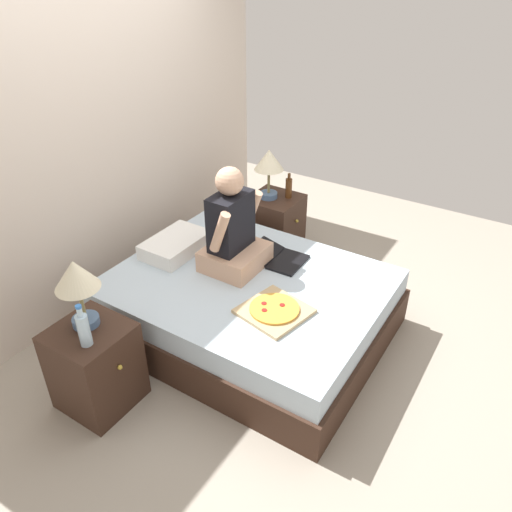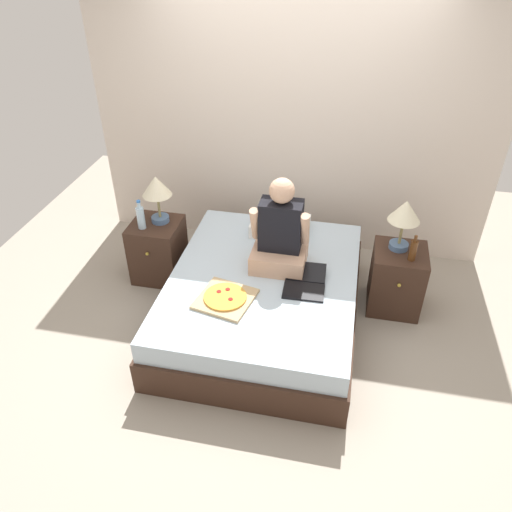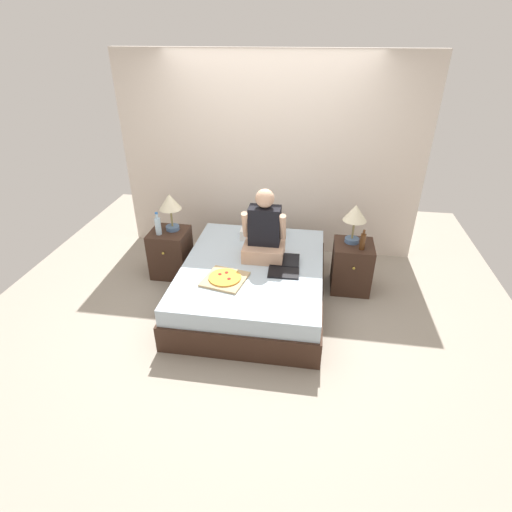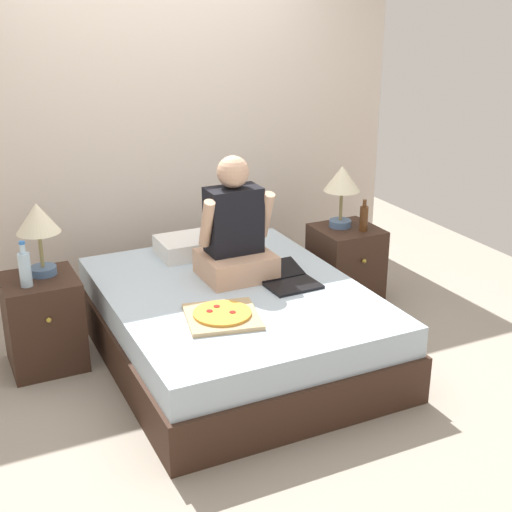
# 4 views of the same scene
# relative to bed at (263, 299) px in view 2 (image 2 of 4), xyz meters

# --- Properties ---
(ground_plane) EXTENTS (5.82, 5.82, 0.00)m
(ground_plane) POSITION_rel_bed_xyz_m (0.00, 0.00, -0.23)
(ground_plane) COLOR #9E9384
(wall_back) EXTENTS (3.82, 0.12, 2.50)m
(wall_back) POSITION_rel_bed_xyz_m (0.00, 1.33, 1.02)
(wall_back) COLOR beige
(wall_back) RESTS_ON ground
(bed) EXTENTS (1.54, 1.94, 0.47)m
(bed) POSITION_rel_bed_xyz_m (0.00, 0.00, 0.00)
(bed) COLOR #382319
(bed) RESTS_ON ground
(nightstand_left) EXTENTS (0.44, 0.47, 0.58)m
(nightstand_left) POSITION_rel_bed_xyz_m (-1.09, 0.43, 0.06)
(nightstand_left) COLOR #382319
(nightstand_left) RESTS_ON ground
(lamp_on_left_nightstand) EXTENTS (0.26, 0.26, 0.45)m
(lamp_on_left_nightstand) POSITION_rel_bed_xyz_m (-1.05, 0.48, 0.67)
(lamp_on_left_nightstand) COLOR #4C6B93
(lamp_on_left_nightstand) RESTS_ON nightstand_left
(water_bottle) EXTENTS (0.07, 0.07, 0.28)m
(water_bottle) POSITION_rel_bed_xyz_m (-1.17, 0.34, 0.46)
(water_bottle) COLOR silver
(water_bottle) RESTS_ON nightstand_left
(nightstand_right) EXTENTS (0.44, 0.47, 0.58)m
(nightstand_right) POSITION_rel_bed_xyz_m (1.09, 0.43, 0.06)
(nightstand_right) COLOR #382319
(nightstand_right) RESTS_ON ground
(lamp_on_right_nightstand) EXTENTS (0.26, 0.26, 0.45)m
(lamp_on_right_nightstand) POSITION_rel_bed_xyz_m (1.06, 0.48, 0.67)
(lamp_on_right_nightstand) COLOR #4C6B93
(lamp_on_right_nightstand) RESTS_ON nightstand_right
(beer_bottle) EXTENTS (0.06, 0.06, 0.23)m
(beer_bottle) POSITION_rel_bed_xyz_m (1.16, 0.33, 0.44)
(beer_bottle) COLOR #512D14
(beer_bottle) RESTS_ON nightstand_right
(pillow) EXTENTS (0.52, 0.34, 0.12)m
(pillow) POSITION_rel_bed_xyz_m (0.02, 0.69, 0.30)
(pillow) COLOR white
(pillow) RESTS_ON bed
(person_seated) EXTENTS (0.47, 0.40, 0.78)m
(person_seated) POSITION_rel_bed_xyz_m (0.10, 0.20, 0.53)
(person_seated) COLOR tan
(person_seated) RESTS_ON bed
(laptop) EXTENTS (0.33, 0.43, 0.07)m
(laptop) POSITION_rel_bed_xyz_m (0.34, -0.06, 0.26)
(laptop) COLOR black
(laptop) RESTS_ON bed
(pizza_box) EXTENTS (0.47, 0.47, 0.05)m
(pizza_box) POSITION_rel_bed_xyz_m (-0.23, -0.35, 0.26)
(pizza_box) COLOR tan
(pizza_box) RESTS_ON bed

